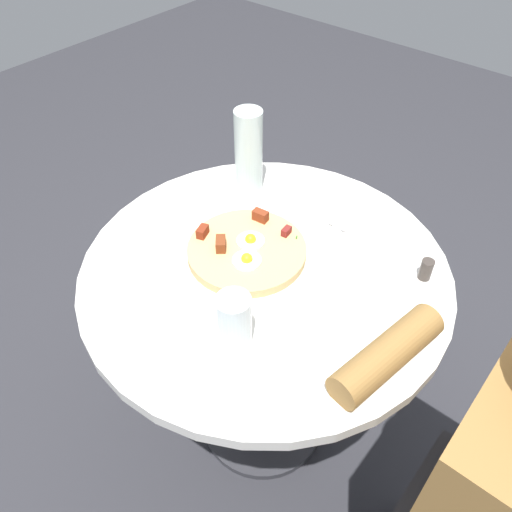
{
  "coord_description": "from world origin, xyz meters",
  "views": [
    {
      "loc": [
        0.64,
        0.51,
        1.54
      ],
      "look_at": [
        0.0,
        -0.03,
        0.73
      ],
      "focal_mm": 36.2,
      "sensor_mm": 36.0,
      "label": 1
    }
  ],
  "objects_px": {
    "pizza_plate": "(247,256)",
    "bread_plate": "(366,285)",
    "water_bottle": "(249,151)",
    "water_glass": "(234,321)",
    "fork": "(363,212)",
    "dining_table": "(264,314)",
    "breakfast_pizza": "(247,250)",
    "pepper_shaker": "(426,269)",
    "salt_shaker": "(280,196)",
    "knife": "(351,207)"
  },
  "relations": [
    {
      "from": "dining_table",
      "to": "pizza_plate",
      "type": "height_order",
      "value": "pizza_plate"
    },
    {
      "from": "water_bottle",
      "to": "salt_shaker",
      "type": "distance_m",
      "value": 0.14
    },
    {
      "from": "salt_shaker",
      "to": "pepper_shaker",
      "type": "distance_m",
      "value": 0.41
    },
    {
      "from": "knife",
      "to": "salt_shaker",
      "type": "height_order",
      "value": "salt_shaker"
    },
    {
      "from": "fork",
      "to": "pizza_plate",
      "type": "bearing_deg",
      "value": 159.63
    },
    {
      "from": "fork",
      "to": "water_glass",
      "type": "bearing_deg",
      "value": -177.15
    },
    {
      "from": "pepper_shaker",
      "to": "dining_table",
      "type": "bearing_deg",
      "value": -55.5
    },
    {
      "from": "breakfast_pizza",
      "to": "knife",
      "type": "relative_size",
      "value": 1.51
    },
    {
      "from": "pizza_plate",
      "to": "fork",
      "type": "xyz_separation_m",
      "value": [
        -0.31,
        0.12,
        0.0
      ]
    },
    {
      "from": "dining_table",
      "to": "knife",
      "type": "xyz_separation_m",
      "value": [
        -0.3,
        0.03,
        0.17
      ]
    },
    {
      "from": "water_bottle",
      "to": "salt_shaker",
      "type": "height_order",
      "value": "water_bottle"
    },
    {
      "from": "dining_table",
      "to": "water_bottle",
      "type": "height_order",
      "value": "water_bottle"
    },
    {
      "from": "water_glass",
      "to": "dining_table",
      "type": "bearing_deg",
      "value": -156.7
    },
    {
      "from": "breakfast_pizza",
      "to": "pepper_shaker",
      "type": "relative_size",
      "value": 5.35
    },
    {
      "from": "pizza_plate",
      "to": "pepper_shaker",
      "type": "bearing_deg",
      "value": 121.04
    },
    {
      "from": "dining_table",
      "to": "breakfast_pizza",
      "type": "distance_m",
      "value": 0.2
    },
    {
      "from": "water_glass",
      "to": "pepper_shaker",
      "type": "distance_m",
      "value": 0.45
    },
    {
      "from": "breakfast_pizza",
      "to": "bread_plate",
      "type": "relative_size",
      "value": 1.64
    },
    {
      "from": "knife",
      "to": "water_bottle",
      "type": "relative_size",
      "value": 0.8
    },
    {
      "from": "pizza_plate",
      "to": "pepper_shaker",
      "type": "distance_m",
      "value": 0.4
    },
    {
      "from": "bread_plate",
      "to": "fork",
      "type": "height_order",
      "value": "bread_plate"
    },
    {
      "from": "water_glass",
      "to": "water_bottle",
      "type": "distance_m",
      "value": 0.51
    },
    {
      "from": "breakfast_pizza",
      "to": "bread_plate",
      "type": "height_order",
      "value": "breakfast_pizza"
    },
    {
      "from": "bread_plate",
      "to": "salt_shaker",
      "type": "height_order",
      "value": "salt_shaker"
    },
    {
      "from": "water_bottle",
      "to": "pepper_shaker",
      "type": "distance_m",
      "value": 0.52
    },
    {
      "from": "knife",
      "to": "bread_plate",
      "type": "bearing_deg",
      "value": -139.47
    },
    {
      "from": "breakfast_pizza",
      "to": "bread_plate",
      "type": "bearing_deg",
      "value": 110.73
    },
    {
      "from": "breakfast_pizza",
      "to": "salt_shaker",
      "type": "distance_m",
      "value": 0.22
    },
    {
      "from": "dining_table",
      "to": "bread_plate",
      "type": "height_order",
      "value": "bread_plate"
    },
    {
      "from": "fork",
      "to": "water_glass",
      "type": "distance_m",
      "value": 0.5
    },
    {
      "from": "pizza_plate",
      "to": "bread_plate",
      "type": "xyz_separation_m",
      "value": [
        -0.1,
        0.26,
        -0.0
      ]
    },
    {
      "from": "salt_shaker",
      "to": "fork",
      "type": "bearing_deg",
      "value": 118.04
    },
    {
      "from": "fork",
      "to": "knife",
      "type": "xyz_separation_m",
      "value": [
        -0.0,
        -0.04,
        0.0
      ]
    },
    {
      "from": "pizza_plate",
      "to": "bread_plate",
      "type": "relative_size",
      "value": 1.9
    },
    {
      "from": "bread_plate",
      "to": "fork",
      "type": "xyz_separation_m",
      "value": [
        -0.21,
        -0.14,
        0.0
      ]
    },
    {
      "from": "fork",
      "to": "pepper_shaker",
      "type": "distance_m",
      "value": 0.24
    },
    {
      "from": "bread_plate",
      "to": "fork",
      "type": "distance_m",
      "value": 0.25
    },
    {
      "from": "bread_plate",
      "to": "salt_shaker",
      "type": "xyz_separation_m",
      "value": [
        -0.11,
        -0.32,
        0.02
      ]
    },
    {
      "from": "breakfast_pizza",
      "to": "water_glass",
      "type": "xyz_separation_m",
      "value": [
        0.19,
        0.14,
        0.04
      ]
    },
    {
      "from": "dining_table",
      "to": "breakfast_pizza",
      "type": "xyz_separation_m",
      "value": [
        0.01,
        -0.05,
        0.19
      ]
    },
    {
      "from": "fork",
      "to": "water_glass",
      "type": "relative_size",
      "value": 1.44
    },
    {
      "from": "fork",
      "to": "knife",
      "type": "relative_size",
      "value": 1.0
    },
    {
      "from": "breakfast_pizza",
      "to": "salt_shaker",
      "type": "bearing_deg",
      "value": -162.6
    },
    {
      "from": "pizza_plate",
      "to": "salt_shaker",
      "type": "height_order",
      "value": "salt_shaker"
    },
    {
      "from": "fork",
      "to": "water_glass",
      "type": "height_order",
      "value": "water_glass"
    },
    {
      "from": "pizza_plate",
      "to": "knife",
      "type": "bearing_deg",
      "value": 164.61
    },
    {
      "from": "pizza_plate",
      "to": "water_glass",
      "type": "relative_size",
      "value": 2.52
    },
    {
      "from": "water_bottle",
      "to": "water_glass",
      "type": "bearing_deg",
      "value": 37.45
    },
    {
      "from": "fork",
      "to": "dining_table",
      "type": "bearing_deg",
      "value": 167.94
    },
    {
      "from": "breakfast_pizza",
      "to": "knife",
      "type": "height_order",
      "value": "breakfast_pizza"
    }
  ]
}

